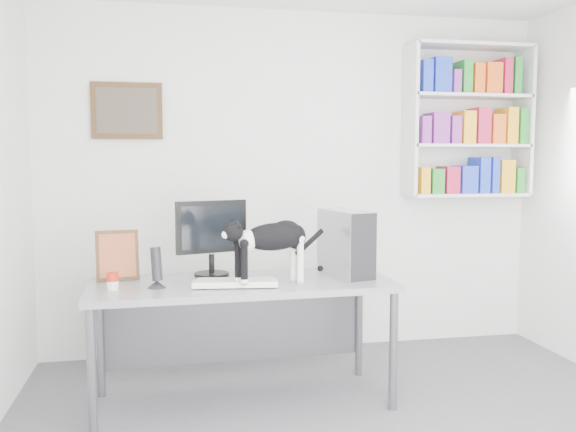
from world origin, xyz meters
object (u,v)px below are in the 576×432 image
Objects in this scene: leaning_print at (117,254)px; keyboard at (235,283)px; pc_tower at (346,243)px; monitor at (211,238)px; cat at (272,253)px; soup_can at (113,281)px; desk at (243,343)px; bookshelf at (468,121)px; speaker at (156,267)px.

keyboard is at bearing -33.34° from leaning_print.
pc_tower is at bearing -14.31° from leaning_print.
monitor reaches higher than leaning_print.
cat is (0.93, -0.34, 0.03)m from leaning_print.
leaning_print is 0.33m from soup_can.
soup_can is at bearing -174.55° from desk.
monitor is at bearing -6.55° from leaning_print.
bookshelf is 2.96m from leaning_print.
monitor is at bearing 125.93° from desk.
desk is 3.71× the size of keyboard.
desk is at bearing -155.26° from bookshelf.
pc_tower is 4.24× the size of soup_can.
pc_tower is (0.74, 0.18, 0.20)m from keyboard.
pc_tower is at bearing -27.17° from monitor.
speaker is (-1.20, -0.14, -0.09)m from pc_tower.
speaker is at bearing 172.31° from pc_tower.
pc_tower is at bearing -17.13° from speaker.
pc_tower reaches higher than keyboard.
bookshelf is 2.84m from speaker.
bookshelf is 3.81× the size of leaning_print.
cat is at bearing -62.34° from monitor.
monitor is 1.99× the size of speaker.
pc_tower is at bearing 2.73° from desk.
speaker is (-0.52, -0.09, 0.52)m from desk.
speaker reaches higher than keyboard.
keyboard is at bearing -2.03° from soup_can.
leaning_print is (-0.71, 0.33, 0.14)m from keyboard.
cat reaches higher than keyboard.
speaker is at bearing 153.83° from cat.
desk is at bearing -14.43° from speaker.
monitor is 0.60m from leaning_print.
bookshelf is 2.46× the size of keyboard.
pc_tower is (-1.28, -0.85, -0.86)m from bookshelf.
desk is 18.36× the size of soup_can.
bookshelf is at bearing 7.73° from cat.
soup_can is (-0.77, -0.10, 0.44)m from desk.
bookshelf reaches higher than keyboard.
pc_tower is (0.86, -0.17, -0.04)m from monitor.
speaker is at bearing -58.23° from leaning_print.
cat reaches higher than desk.
keyboard is 1.99× the size of speaker.
soup_can is at bearing 155.67° from cat.
keyboard is 1.55× the size of leaning_print.
bookshelf is 2.50m from keyboard.
monitor reaches higher than desk.
cat is at bearing -28.31° from leaning_print.
desk is 0.92m from pc_tower.
pc_tower reaches higher than desk.
keyboard is at bearing 179.18° from pc_tower.
keyboard is (-2.02, -1.03, -1.05)m from bookshelf.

